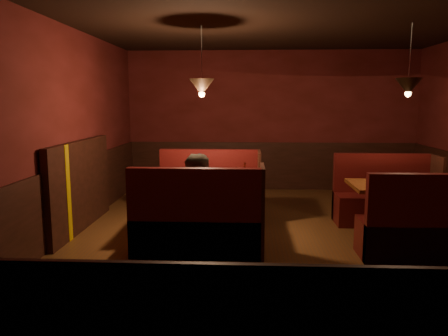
# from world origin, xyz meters

# --- Properties ---
(room) EXTENTS (6.02, 7.02, 2.92)m
(room) POSITION_xyz_m (-0.28, 0.04, 1.05)
(room) COLOR brown
(room) RESTS_ON ground
(main_table) EXTENTS (1.46, 0.89, 1.03)m
(main_table) POSITION_xyz_m (-1.10, 0.22, 0.60)
(main_table) COLOR #4D200B
(main_table) RESTS_ON ground
(main_bench_far) EXTENTS (1.61, 0.58, 1.10)m
(main_bench_far) POSITION_xyz_m (-1.08, 1.05, 0.35)
(main_bench_far) COLOR #400B0F
(main_bench_far) RESTS_ON ground
(main_bench_near) EXTENTS (1.61, 0.58, 1.10)m
(main_bench_near) POSITION_xyz_m (-1.08, -0.61, 0.35)
(main_bench_near) COLOR #400B0F
(main_bench_near) RESTS_ON ground
(second_table) EXTENTS (1.34, 0.86, 0.76)m
(second_table) POSITION_xyz_m (1.58, 0.15, 0.56)
(second_table) COLOR #4D200B
(second_table) RESTS_ON ground
(second_bench_far) EXTENTS (1.49, 0.56, 1.06)m
(second_bench_far) POSITION_xyz_m (1.62, 0.95, 0.34)
(second_bench_far) COLOR #400B0F
(second_bench_far) RESTS_ON ground
(second_bench_near) EXTENTS (1.49, 0.56, 1.06)m
(second_bench_near) POSITION_xyz_m (1.62, -0.65, 0.34)
(second_bench_near) COLOR #400B0F
(second_bench_near) RESTS_ON ground
(diner_a) EXTENTS (0.57, 0.42, 1.43)m
(diner_a) POSITION_xyz_m (-1.23, 0.89, 0.71)
(diner_a) COLOR black
(diner_a) RESTS_ON ground
(diner_b) EXTENTS (0.86, 0.72, 1.58)m
(diner_b) POSITION_xyz_m (-1.07, -0.48, 0.79)
(diner_b) COLOR #423D2F
(diner_b) RESTS_ON ground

